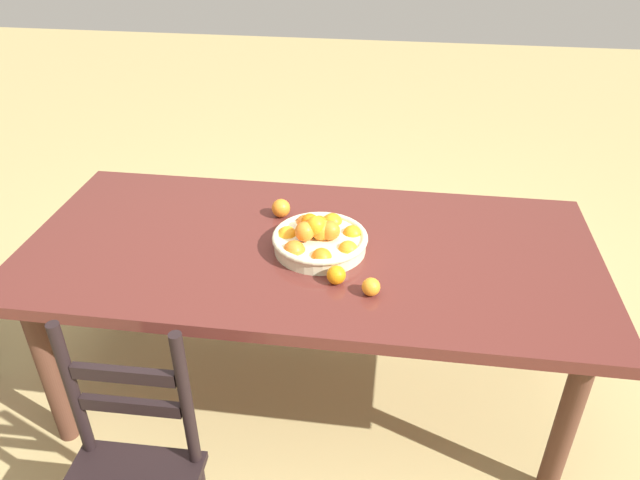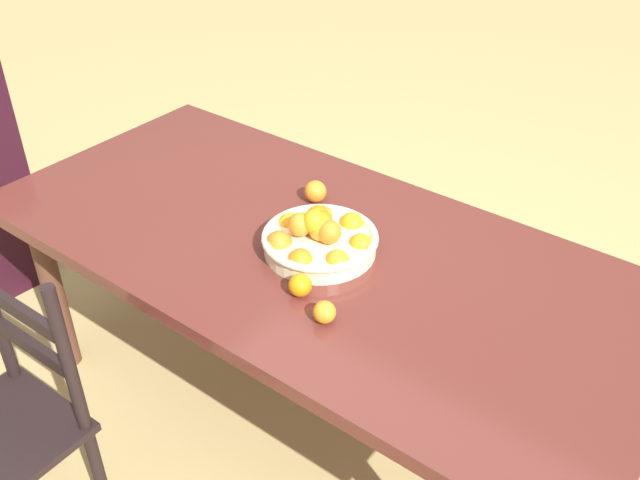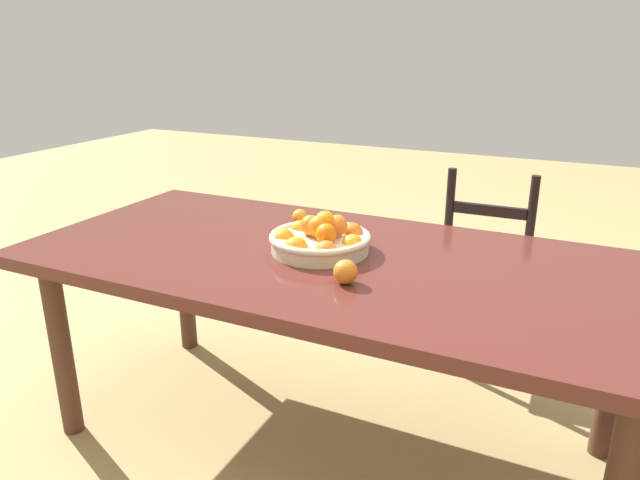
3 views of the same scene
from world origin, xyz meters
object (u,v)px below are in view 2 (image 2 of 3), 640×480
Objects in this scene: dining_table at (312,264)px; fruit_bowl at (319,238)px; orange_loose_1 at (324,312)px; chair_near_window at (11,428)px; orange_loose_0 at (315,191)px; orange_loose_2 at (300,285)px.

fruit_bowl is (-0.04, 0.02, 0.12)m from dining_table.
orange_loose_1 is at bearing 133.48° from dining_table.
dining_table is 34.48× the size of orange_loose_1.
fruit_bowl is at bearing -50.03° from orange_loose_1.
fruit_bowl is 5.69× the size of orange_loose_1.
dining_table is 0.96m from chair_near_window.
orange_loose_0 is at bearing -49.78° from fruit_bowl.
orange_loose_0 reaches higher than orange_loose_1.
fruit_bowl is at bearing 130.22° from orange_loose_0.
dining_table is 0.27m from orange_loose_0.
orange_loose_0 is 1.20× the size of orange_loose_1.
chair_near_window is 1.13m from orange_loose_0.
orange_loose_0 reaches higher than dining_table.
orange_loose_1 is (-0.20, 0.24, -0.02)m from fruit_bowl.
orange_loose_0 is at bearing -56.97° from orange_loose_2.
fruit_bowl reaches higher than orange_loose_2.
fruit_bowl is at bearing -66.65° from orange_loose_2.
orange_loose_1 is (-0.63, -0.59, 0.35)m from chair_near_window.
chair_near_window reaches higher than orange_loose_1.
dining_table is at bearing -59.19° from orange_loose_2.
dining_table is 32.49× the size of orange_loose_2.
chair_near_window is at bearing 62.45° from fruit_bowl.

